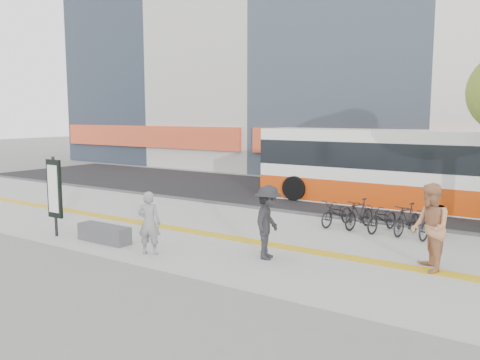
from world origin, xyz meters
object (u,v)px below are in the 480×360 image
Objects in this scene: signboard at (54,190)px; seated_woman at (149,223)px; bus at (397,170)px; pedestrian_tan at (430,227)px; bench at (104,234)px; pedestrian_dark at (268,222)px.

seated_woman is at bearing 2.34° from signboard.
bus is at bearing -130.22° from seated_woman.
bus is 10.32m from seated_woman.
signboard is 3.44m from seated_woman.
bus is 5.55× the size of pedestrian_tan.
bench is 1.89m from seated_woman.
pedestrian_tan is at bearing 16.33° from bench.
pedestrian_dark is (2.54, 1.26, 0.10)m from seated_woman.
seated_woman reaches higher than bench.
signboard is at bearing -104.37° from pedestrian_tan.
signboard is 1.44× the size of seated_woman.
signboard is at bearing -122.56° from bus.
bus is 6.09× the size of pedestrian_dark.
bench is 4.52m from pedestrian_dark.
bus is (4.79, 9.70, 1.07)m from bench.
pedestrian_tan is at bearing -85.13° from pedestrian_dark.
bench is 8.01m from pedestrian_tan.
seated_woman is (3.40, 0.14, -0.52)m from signboard.
bench is 0.93× the size of pedestrian_dark.
bus is at bearing 57.44° from signboard.
pedestrian_dark is at bearing -92.99° from bus.
signboard reaches higher than pedestrian_dark.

